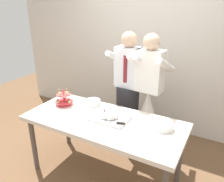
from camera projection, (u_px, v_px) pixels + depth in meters
The scene contains 9 objects.
ground_plane at pixel (104, 174), 2.79m from camera, with size 8.00×8.00×0.00m, color brown.
rear_wall at pixel (152, 40), 3.46m from camera, with size 5.20×0.10×2.90m, color beige.
dessert_table at pixel (103, 125), 2.53m from camera, with size 1.80×0.80×0.78m.
cupcake_stand at pixel (64, 99), 2.83m from camera, with size 0.23×0.23×0.21m.
main_cake_tray at pixel (110, 116), 2.51m from camera, with size 0.43×0.31×0.13m.
plate_stack at pixel (164, 126), 2.31m from camera, with size 0.20×0.20×0.08m.
round_cake at pixel (93, 103), 2.85m from camera, with size 0.24×0.24×0.07m.
person_groom at pixel (128, 98), 3.13m from camera, with size 0.47×0.50×1.66m.
person_bride at pixel (147, 114), 3.04m from camera, with size 0.56×0.56×1.66m.
Camera 1 is at (1.15, -1.88, 2.01)m, focal length 35.88 mm.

